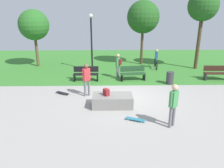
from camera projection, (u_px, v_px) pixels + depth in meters
name	position (u px, v px, depth m)	size (l,w,h in m)	color
ground_plane	(127.00, 96.00, 11.37)	(28.00, 28.00, 0.00)	#9E9993
grass_lawn	(119.00, 62.00, 18.77)	(26.60, 12.33, 0.01)	#387A2D
concrete_ledge	(112.00, 101.00, 10.06)	(1.88, 1.01, 0.56)	gray
backpack_on_ledge	(106.00, 92.00, 9.89)	(0.28, 0.20, 0.32)	maroon
skater_performing_trick	(173.00, 102.00, 8.03)	(0.37, 0.36, 1.75)	slate
skater_watching	(87.00, 77.00, 11.05)	(0.39, 0.33, 1.76)	slate
skateboard_by_ledge	(135.00, 119.00, 8.78)	(0.81, 0.50, 0.08)	teal
skateboard_spare	(62.00, 93.00, 11.59)	(0.79, 0.58, 0.08)	black
park_bench_center_lawn	(86.00, 73.00, 13.72)	(1.60, 0.47, 0.91)	black
park_bench_near_path	(216.00, 73.00, 13.91)	(1.61, 0.52, 0.91)	#331E14
park_bench_far_left	(133.00, 73.00, 13.82)	(1.64, 0.65, 0.91)	#1E4223
tree_young_birch	(143.00, 17.00, 16.92)	(2.57, 2.57, 5.12)	#4C3823
tree_slender_maple	(203.00, 7.00, 15.31)	(2.18, 2.18, 5.74)	#4C3823
tree_leaning_ash	(34.00, 25.00, 16.47)	(2.33, 2.33, 4.43)	brown
lamp_post	(91.00, 37.00, 15.43)	(0.28, 0.28, 4.11)	black
trash_bin	(170.00, 78.00, 13.12)	(0.45, 0.45, 0.77)	#333338
pedestrian_with_backpack	(118.00, 64.00, 14.12)	(0.42, 0.41, 1.63)	slate
cyclist_on_bicycle	(156.00, 60.00, 16.76)	(0.24, 1.82, 1.52)	black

